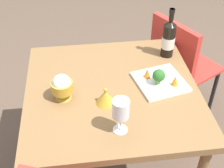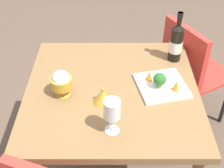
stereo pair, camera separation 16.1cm
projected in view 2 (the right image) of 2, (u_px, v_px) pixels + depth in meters
The scene contains 10 objects.
dining_table at pixel (112, 100), 1.68m from camera, with size 0.91×0.91×0.74m.
chair_near_window at pixel (190, 66), 2.13m from camera, with size 0.54×0.54×0.85m.
wine_bottle at pixel (176, 42), 1.77m from camera, with size 0.08×0.08×0.30m.
wine_glass at pixel (111, 110), 1.32m from camera, with size 0.08×0.08×0.18m.
rice_bowl at pixel (61, 82), 1.55m from camera, with size 0.11×0.11×0.14m.
rice_bowl_lid at pixel (103, 96), 1.52m from camera, with size 0.10×0.10×0.09m.
serving_plate at pixel (162, 86), 1.63m from camera, with size 0.30×0.30×0.02m.
broccoli_floret at pixel (160, 80), 1.58m from camera, with size 0.07×0.07×0.09m.
carrot_garnish_left at pixel (149, 76), 1.64m from camera, with size 0.04×0.04×0.06m.
carrot_garnish_right at pixel (176, 86), 1.57m from camera, with size 0.04×0.04×0.06m.
Camera 2 is at (0.00, -1.25, 1.79)m, focal length 49.30 mm.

